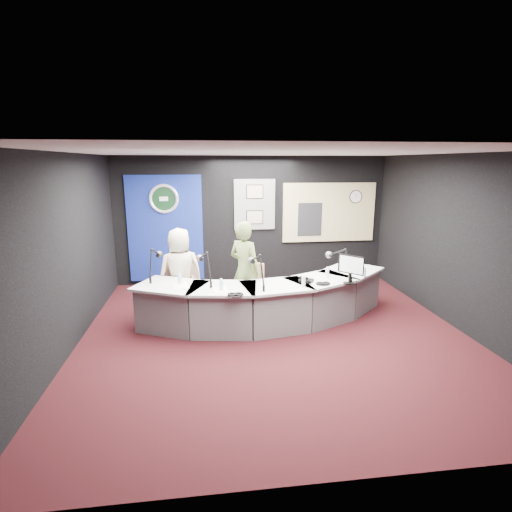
{
  "coord_description": "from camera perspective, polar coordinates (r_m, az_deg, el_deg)",
  "views": [
    {
      "loc": [
        -1.05,
        -5.76,
        2.66
      ],
      "look_at": [
        -0.2,
        0.8,
        1.1
      ],
      "focal_mm": 28.0,
      "sensor_mm": 36.0,
      "label": 1
    }
  ],
  "objects": [
    {
      "name": "water_bottles",
      "position": [
        6.45,
        2.94,
        -3.15
      ],
      "size": [
        3.15,
        0.52,
        0.18
      ],
      "primitive_type": null,
      "color": "silver",
      "rests_on": "broadcast_desk"
    },
    {
      "name": "wall_left",
      "position": [
        6.21,
        -25.5,
        0.25
      ],
      "size": [
        0.02,
        6.0,
        2.8
      ],
      "primitive_type": "cube",
      "color": "black",
      "rests_on": "ground"
    },
    {
      "name": "equipment_rack",
      "position": [
        9.1,
        7.69,
        5.19
      ],
      "size": [
        0.55,
        0.02,
        0.75
      ],
      "primitive_type": "cube",
      "color": "black",
      "rests_on": "booth_window_frame"
    },
    {
      "name": "armchair_right",
      "position": [
        6.93,
        -1.55,
        -5.37
      ],
      "size": [
        0.7,
        0.7,
        0.89
      ],
      "primitive_type": null,
      "rotation": [
        0.0,
        0.0,
        -0.67
      ],
      "color": "tan",
      "rests_on": "ground"
    },
    {
      "name": "boom_mic_c",
      "position": [
        6.26,
        0.17,
        -1.63
      ],
      "size": [
        0.24,
        0.73,
        0.6
      ],
      "primitive_type": null,
      "color": "black",
      "rests_on": "broadcast_desk"
    },
    {
      "name": "armchair_left",
      "position": [
        7.22,
        -10.65,
        -4.8
      ],
      "size": [
        0.59,
        0.59,
        0.9
      ],
      "primitive_type": null,
      "rotation": [
        0.0,
        0.0,
        0.17
      ],
      "color": "tan",
      "rests_on": "ground"
    },
    {
      "name": "framed_photo_lower",
      "position": [
        8.85,
        -0.17,
        5.54
      ],
      "size": [
        0.34,
        0.02,
        0.27
      ],
      "primitive_type": "cube",
      "color": "gray",
      "rests_on": "pinboard"
    },
    {
      "name": "ceiling",
      "position": [
        5.86,
        3.05,
        14.62
      ],
      "size": [
        6.0,
        6.0,
        0.02
      ],
      "primitive_type": "cube",
      "color": "silver",
      "rests_on": "ground"
    },
    {
      "name": "headphones_near",
      "position": [
        6.48,
        9.57,
        -3.89
      ],
      "size": [
        0.2,
        0.2,
        0.03
      ],
      "primitive_type": "torus",
      "color": "black",
      "rests_on": "broadcast_desk"
    },
    {
      "name": "desk_phone",
      "position": [
        6.57,
        7.18,
        -3.51
      ],
      "size": [
        0.27,
        0.26,
        0.05
      ],
      "primitive_type": "cube",
      "rotation": [
        0.0,
        0.0,
        -0.59
      ],
      "color": "black",
      "rests_on": "broadcast_desk"
    },
    {
      "name": "person_woman",
      "position": [
        6.81,
        -1.57,
        -2.09
      ],
      "size": [
        0.73,
        0.73,
        1.71
      ],
      "primitive_type": "imported",
      "rotation": [
        0.0,
        0.0,
        2.36
      ],
      "color": "#5C6D39",
      "rests_on": "ground"
    },
    {
      "name": "boom_mic_d",
      "position": [
        6.81,
        11.9,
        -0.69
      ],
      "size": [
        0.32,
        0.71,
        0.6
      ],
      "primitive_type": null,
      "color": "black",
      "rests_on": "broadcast_desk"
    },
    {
      "name": "ground",
      "position": [
        6.43,
        2.73,
        -11.18
      ],
      "size": [
        6.0,
        6.0,
        0.0
      ],
      "primitive_type": "plane",
      "color": "black",
      "rests_on": "ground"
    },
    {
      "name": "boom_mic_b",
      "position": [
        6.48,
        -7.32,
        -1.24
      ],
      "size": [
        0.29,
        0.72,
        0.6
      ],
      "primitive_type": null,
      "color": "black",
      "rests_on": "broadcast_desk"
    },
    {
      "name": "boom_mic_a",
      "position": [
        6.89,
        -14.28,
        -0.66
      ],
      "size": [
        0.21,
        0.73,
        0.6
      ],
      "primitive_type": null,
      "color": "black",
      "rests_on": "broadcast_desk"
    },
    {
      "name": "person_man",
      "position": [
        7.12,
        -10.76,
        -2.28
      ],
      "size": [
        0.85,
        0.64,
        1.56
      ],
      "primitive_type": "imported",
      "rotation": [
        0.0,
        0.0,
        3.35
      ],
      "color": "beige",
      "rests_on": "ground"
    },
    {
      "name": "broadcast_desk",
      "position": [
        6.79,
        1.54,
        -6.41
      ],
      "size": [
        4.5,
        1.9,
        0.75
      ],
      "primitive_type": null,
      "color": "#BBBEBF",
      "rests_on": "ground"
    },
    {
      "name": "framed_photo_upper",
      "position": [
        8.79,
        -0.18,
        9.16
      ],
      "size": [
        0.34,
        0.02,
        0.27
      ],
      "primitive_type": "cube",
      "color": "gray",
      "rests_on": "pinboard"
    },
    {
      "name": "wall_front",
      "position": [
        3.21,
        12.54,
        -10.19
      ],
      "size": [
        6.0,
        0.02,
        2.8
      ],
      "primitive_type": "cube",
      "color": "black",
      "rests_on": "ground"
    },
    {
      "name": "pinboard",
      "position": [
        8.85,
        -0.2,
        7.37
      ],
      "size": [
        0.9,
        0.04,
        1.1
      ],
      "primitive_type": "cube",
      "color": "slate",
      "rests_on": "wall_back"
    },
    {
      "name": "seal_center",
      "position": [
        8.77,
        -13.04,
        7.96
      ],
      "size": [
        0.48,
        0.01,
        0.48
      ],
      "primitive_type": "cylinder",
      "rotation": [
        1.57,
        0.0,
        0.0
      ],
      "color": "black",
      "rests_on": "backdrop_panel"
    },
    {
      "name": "draped_jacket",
      "position": [
        7.4,
        -10.43,
        -2.96
      ],
      "size": [
        0.51,
        0.18,
        0.7
      ],
      "primitive_type": "cube",
      "rotation": [
        0.0,
        0.0,
        0.17
      ],
      "color": "gray",
      "rests_on": "armchair_left"
    },
    {
      "name": "headphones_far",
      "position": [
        5.89,
        -2.97,
        -5.49
      ],
      "size": [
        0.23,
        0.23,
        0.04
      ],
      "primitive_type": "torus",
      "color": "black",
      "rests_on": "broadcast_desk"
    },
    {
      "name": "wall_clock",
      "position": [
        9.37,
        14.07,
        8.23
      ],
      "size": [
        0.28,
        0.01,
        0.28
      ],
      "primitive_type": "cylinder",
      "rotation": [
        1.57,
        0.0,
        0.0
      ],
      "color": "white",
      "rests_on": "booth_window_frame"
    },
    {
      "name": "paper_stack",
      "position": [
        6.44,
        -10.69,
        -4.2
      ],
      "size": [
        0.29,
        0.37,
        0.0
      ],
      "primitive_type": "cube",
      "rotation": [
        0.0,
        0.0,
        0.23
      ],
      "color": "white",
      "rests_on": "broadcast_desk"
    },
    {
      "name": "wall_right",
      "position": [
        7.15,
        27.27,
        1.64
      ],
      "size": [
        0.02,
        6.0,
        2.8
      ],
      "primitive_type": "cube",
      "color": "black",
      "rests_on": "ground"
    },
    {
      "name": "booth_window_frame",
      "position": [
        9.24,
        10.39,
        6.15
      ],
      "size": [
        2.12,
        0.06,
        1.32
      ],
      "primitive_type": "cube",
      "color": "tan",
      "rests_on": "wall_back"
    },
    {
      "name": "agency_seal",
      "position": [
        8.76,
        -13.05,
        7.96
      ],
      "size": [
        0.63,
        0.07,
        0.63
      ],
      "primitive_type": "torus",
      "rotation": [
        1.57,
        0.0,
        0.0
      ],
      "color": "silver",
      "rests_on": "backdrop_panel"
    },
    {
      "name": "backdrop_panel",
      "position": [
        8.88,
        -12.8,
        3.81
      ],
      "size": [
        1.6,
        0.05,
        2.3
      ],
      "primitive_type": "cube",
      "color": "navy",
      "rests_on": "wall_back"
    },
    {
      "name": "booth_glow",
      "position": [
        9.23,
        10.4,
        6.15
      ],
      "size": [
        2.0,
        0.02,
        1.2
      ],
      "primitive_type": "cube",
      "color": "#FFE6A1",
      "rests_on": "booth_window_frame"
    },
    {
      "name": "wall_back",
      "position": [
        8.91,
        -0.54,
        5.14
      ],
      "size": [
        6.0,
        0.02,
        2.8
      ],
      "primitive_type": "cube",
      "color": "black",
      "rests_on": "ground"
    },
    {
      "name": "computer_monitor",
      "position": [
        6.54,
        13.37,
        -1.18
      ],
      "size": [
        0.34,
        0.36,
        0.32
      ],
      "primitive_type": "cube",
      "rotation": [
        0.0,
        0.0,
        -0.82
      ],
      "color": "black",
      "rests_on": "broadcast_desk"
    },
    {
      "name": "notepad",
      "position": [
        6.16,
        -5.1,
        -4.85
      ],
      "size": [
        0.28,
        0.36,
        0.0
      ],
      "primitive_type": "cube",
      "rotation": [
        0.0,
        0.0,
        0.2
      ],
      "color": "white",
      "rests_on": "broadcast_desk"
    }
  ]
}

